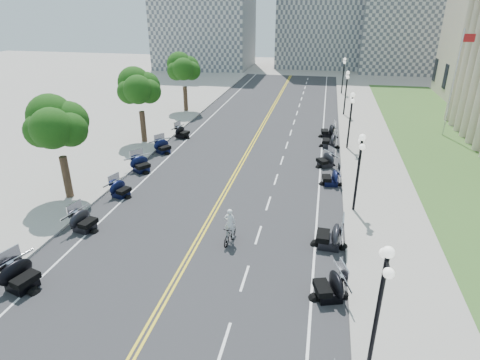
# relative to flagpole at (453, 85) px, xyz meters

# --- Properties ---
(ground) EXTENTS (160.00, 160.00, 0.00)m
(ground) POSITION_rel_flagpole_xyz_m (-18.00, -22.00, -5.00)
(ground) COLOR gray
(road) EXTENTS (16.00, 90.00, 0.01)m
(road) POSITION_rel_flagpole_xyz_m (-18.00, -12.00, -5.00)
(road) COLOR #333335
(road) RESTS_ON ground
(centerline_yellow_a) EXTENTS (0.12, 90.00, 0.00)m
(centerline_yellow_a) POSITION_rel_flagpole_xyz_m (-18.12, -12.00, -4.99)
(centerline_yellow_a) COLOR yellow
(centerline_yellow_a) RESTS_ON road
(centerline_yellow_b) EXTENTS (0.12, 90.00, 0.00)m
(centerline_yellow_b) POSITION_rel_flagpole_xyz_m (-17.88, -12.00, -4.99)
(centerline_yellow_b) COLOR yellow
(centerline_yellow_b) RESTS_ON road
(edge_line_north) EXTENTS (0.12, 90.00, 0.00)m
(edge_line_north) POSITION_rel_flagpole_xyz_m (-11.60, -12.00, -4.99)
(edge_line_north) COLOR white
(edge_line_north) RESTS_ON road
(edge_line_south) EXTENTS (0.12, 90.00, 0.00)m
(edge_line_south) POSITION_rel_flagpole_xyz_m (-24.40, -12.00, -4.99)
(edge_line_south) COLOR white
(edge_line_south) RESTS_ON road
(lane_dash_4) EXTENTS (0.12, 2.00, 0.00)m
(lane_dash_4) POSITION_rel_flagpole_xyz_m (-14.80, -30.00, -4.99)
(lane_dash_4) COLOR white
(lane_dash_4) RESTS_ON road
(lane_dash_5) EXTENTS (0.12, 2.00, 0.00)m
(lane_dash_5) POSITION_rel_flagpole_xyz_m (-14.80, -26.00, -4.99)
(lane_dash_5) COLOR white
(lane_dash_5) RESTS_ON road
(lane_dash_6) EXTENTS (0.12, 2.00, 0.00)m
(lane_dash_6) POSITION_rel_flagpole_xyz_m (-14.80, -22.00, -4.99)
(lane_dash_6) COLOR white
(lane_dash_6) RESTS_ON road
(lane_dash_7) EXTENTS (0.12, 2.00, 0.00)m
(lane_dash_7) POSITION_rel_flagpole_xyz_m (-14.80, -18.00, -4.99)
(lane_dash_7) COLOR white
(lane_dash_7) RESTS_ON road
(lane_dash_8) EXTENTS (0.12, 2.00, 0.00)m
(lane_dash_8) POSITION_rel_flagpole_xyz_m (-14.80, -14.00, -4.99)
(lane_dash_8) COLOR white
(lane_dash_8) RESTS_ON road
(lane_dash_9) EXTENTS (0.12, 2.00, 0.00)m
(lane_dash_9) POSITION_rel_flagpole_xyz_m (-14.80, -10.00, -4.99)
(lane_dash_9) COLOR white
(lane_dash_9) RESTS_ON road
(lane_dash_10) EXTENTS (0.12, 2.00, 0.00)m
(lane_dash_10) POSITION_rel_flagpole_xyz_m (-14.80, -6.00, -4.99)
(lane_dash_10) COLOR white
(lane_dash_10) RESTS_ON road
(lane_dash_11) EXTENTS (0.12, 2.00, 0.00)m
(lane_dash_11) POSITION_rel_flagpole_xyz_m (-14.80, -2.00, -4.99)
(lane_dash_11) COLOR white
(lane_dash_11) RESTS_ON road
(lane_dash_12) EXTENTS (0.12, 2.00, 0.00)m
(lane_dash_12) POSITION_rel_flagpole_xyz_m (-14.80, 2.00, -4.99)
(lane_dash_12) COLOR white
(lane_dash_12) RESTS_ON road
(lane_dash_13) EXTENTS (0.12, 2.00, 0.00)m
(lane_dash_13) POSITION_rel_flagpole_xyz_m (-14.80, 6.00, -4.99)
(lane_dash_13) COLOR white
(lane_dash_13) RESTS_ON road
(lane_dash_14) EXTENTS (0.12, 2.00, 0.00)m
(lane_dash_14) POSITION_rel_flagpole_xyz_m (-14.80, 10.00, -4.99)
(lane_dash_14) COLOR white
(lane_dash_14) RESTS_ON road
(lane_dash_15) EXTENTS (0.12, 2.00, 0.00)m
(lane_dash_15) POSITION_rel_flagpole_xyz_m (-14.80, 14.00, -4.99)
(lane_dash_15) COLOR white
(lane_dash_15) RESTS_ON road
(lane_dash_16) EXTENTS (0.12, 2.00, 0.00)m
(lane_dash_16) POSITION_rel_flagpole_xyz_m (-14.80, 18.00, -4.99)
(lane_dash_16) COLOR white
(lane_dash_16) RESTS_ON road
(lane_dash_17) EXTENTS (0.12, 2.00, 0.00)m
(lane_dash_17) POSITION_rel_flagpole_xyz_m (-14.80, 22.00, -4.99)
(lane_dash_17) COLOR white
(lane_dash_17) RESTS_ON road
(lane_dash_18) EXTENTS (0.12, 2.00, 0.00)m
(lane_dash_18) POSITION_rel_flagpole_xyz_m (-14.80, 26.00, -4.99)
(lane_dash_18) COLOR white
(lane_dash_18) RESTS_ON road
(lane_dash_19) EXTENTS (0.12, 2.00, 0.00)m
(lane_dash_19) POSITION_rel_flagpole_xyz_m (-14.80, 30.00, -4.99)
(lane_dash_19) COLOR white
(lane_dash_19) RESTS_ON road
(sidewalk_north) EXTENTS (5.00, 90.00, 0.15)m
(sidewalk_north) POSITION_rel_flagpole_xyz_m (-7.50, -12.00, -4.92)
(sidewalk_north) COLOR #9E9991
(sidewalk_north) RESTS_ON ground
(sidewalk_south) EXTENTS (5.00, 90.00, 0.15)m
(sidewalk_south) POSITION_rel_flagpole_xyz_m (-28.50, -12.00, -4.92)
(sidewalk_south) COLOR #9E9991
(sidewalk_south) RESTS_ON ground
(lawn) EXTENTS (9.00, 60.00, 0.10)m
(lawn) POSITION_rel_flagpole_xyz_m (-0.50, -4.00, -4.95)
(lawn) COLOR #356023
(lawn) RESTS_ON ground
(distant_block_c) EXTENTS (20.00, 14.00, 22.00)m
(distant_block_c) POSITION_rel_flagpole_xyz_m (4.00, 43.00, 6.00)
(distant_block_c) COLOR gray
(distant_block_c) RESTS_ON ground
(street_lamp_1) EXTENTS (0.50, 1.20, 4.90)m
(street_lamp_1) POSITION_rel_flagpole_xyz_m (-9.40, -30.00, -2.40)
(street_lamp_1) COLOR black
(street_lamp_1) RESTS_ON sidewalk_north
(street_lamp_2) EXTENTS (0.50, 1.20, 4.90)m
(street_lamp_2) POSITION_rel_flagpole_xyz_m (-9.40, -18.00, -2.40)
(street_lamp_2) COLOR black
(street_lamp_2) RESTS_ON sidewalk_north
(street_lamp_3) EXTENTS (0.50, 1.20, 4.90)m
(street_lamp_3) POSITION_rel_flagpole_xyz_m (-9.40, -6.00, -2.40)
(street_lamp_3) COLOR black
(street_lamp_3) RESTS_ON sidewalk_north
(street_lamp_4) EXTENTS (0.50, 1.20, 4.90)m
(street_lamp_4) POSITION_rel_flagpole_xyz_m (-9.40, 6.00, -2.40)
(street_lamp_4) COLOR black
(street_lamp_4) RESTS_ON sidewalk_north
(street_lamp_5) EXTENTS (0.50, 1.20, 4.90)m
(street_lamp_5) POSITION_rel_flagpole_xyz_m (-9.40, 18.00, -2.40)
(street_lamp_5) COLOR black
(street_lamp_5) RESTS_ON sidewalk_north
(flagpole) EXTENTS (1.10, 0.20, 10.00)m
(flagpole) POSITION_rel_flagpole_xyz_m (0.00, 0.00, 0.00)
(flagpole) COLOR silver
(flagpole) RESTS_ON ground
(tree_2) EXTENTS (4.80, 4.80, 9.20)m
(tree_2) POSITION_rel_flagpole_xyz_m (-28.00, -20.00, -0.25)
(tree_2) COLOR #235619
(tree_2) RESTS_ON sidewalk_south
(tree_3) EXTENTS (4.80, 4.80, 9.20)m
(tree_3) POSITION_rel_flagpole_xyz_m (-28.00, -8.00, -0.25)
(tree_3) COLOR #235619
(tree_3) RESTS_ON sidewalk_south
(tree_4) EXTENTS (4.80, 4.80, 9.20)m
(tree_4) POSITION_rel_flagpole_xyz_m (-28.00, 4.00, -0.25)
(tree_4) COLOR #235619
(tree_4) RESTS_ON sidewalk_south
(motorcycle_n_4) EXTENTS (2.53, 2.53, 1.40)m
(motorcycle_n_4) POSITION_rel_flagpole_xyz_m (-10.86, -26.58, -4.30)
(motorcycle_n_4) COLOR black
(motorcycle_n_4) RESTS_ON road
(motorcycle_n_5) EXTENTS (2.28, 2.28, 1.53)m
(motorcycle_n_5) POSITION_rel_flagpole_xyz_m (-10.88, -22.37, -4.24)
(motorcycle_n_5) COLOR black
(motorcycle_n_5) RESTS_ON road
(motorcycle_n_7) EXTENTS (2.06, 2.06, 1.29)m
(motorcycle_n_7) POSITION_rel_flagpole_xyz_m (-10.82, -14.16, -4.35)
(motorcycle_n_7) COLOR black
(motorcycle_n_7) RESTS_ON road
(motorcycle_n_8) EXTENTS (2.56, 2.56, 1.29)m
(motorcycle_n_8) POSITION_rel_flagpole_xyz_m (-11.26, -10.64, -4.35)
(motorcycle_n_8) COLOR black
(motorcycle_n_8) RESTS_ON road
(motorcycle_n_9) EXTENTS (2.14, 2.14, 1.43)m
(motorcycle_n_9) POSITION_rel_flagpole_xyz_m (-10.98, -5.75, -4.29)
(motorcycle_n_9) COLOR black
(motorcycle_n_9) RESTS_ON road
(motorcycle_n_10) EXTENTS (2.21, 2.21, 1.43)m
(motorcycle_n_10) POSITION_rel_flagpole_xyz_m (-11.12, -2.78, -4.28)
(motorcycle_n_10) COLOR black
(motorcycle_n_10) RESTS_ON road
(motorcycle_s_4) EXTENTS (2.67, 2.67, 1.51)m
(motorcycle_s_4) POSITION_rel_flagpole_xyz_m (-24.71, -28.80, -4.25)
(motorcycle_s_4) COLOR black
(motorcycle_s_4) RESTS_ON road
(motorcycle_s_5) EXTENTS (2.28, 2.28, 1.35)m
(motorcycle_s_5) POSITION_rel_flagpole_xyz_m (-24.75, -23.53, -4.32)
(motorcycle_s_5) COLOR black
(motorcycle_s_5) RESTS_ON road
(motorcycle_s_6) EXTENTS (2.20, 2.20, 1.24)m
(motorcycle_s_6) POSITION_rel_flagpole_xyz_m (-24.77, -19.02, -4.38)
(motorcycle_s_6) COLOR black
(motorcycle_s_6) RESTS_ON road
(motorcycle_s_7) EXTENTS (2.71, 2.71, 1.36)m
(motorcycle_s_7) POSITION_rel_flagpole_xyz_m (-25.29, -14.63, -4.32)
(motorcycle_s_7) COLOR black
(motorcycle_s_7) RESTS_ON road
(motorcycle_s_8) EXTENTS (2.58, 2.58, 1.29)m
(motorcycle_s_8) POSITION_rel_flagpole_xyz_m (-25.23, -10.25, -4.36)
(motorcycle_s_8) COLOR black
(motorcycle_s_8) RESTS_ON road
(motorcycle_s_9) EXTENTS (2.24, 2.24, 1.27)m
(motorcycle_s_9) POSITION_rel_flagpole_xyz_m (-25.01, -5.84, -4.36)
(motorcycle_s_9) COLOR black
(motorcycle_s_9) RESTS_ON road
(bicycle) EXTENTS (0.73, 1.81, 1.05)m
(bicycle) POSITION_rel_flagpole_xyz_m (-16.21, -23.07, -4.47)
(bicycle) COLOR #A51414
(bicycle) RESTS_ON road
(cyclist_rider) EXTENTS (0.63, 0.41, 1.72)m
(cyclist_rider) POSITION_rel_flagpole_xyz_m (-16.21, -23.07, -3.09)
(cyclist_rider) COLOR silver
(cyclist_rider) RESTS_ON bicycle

